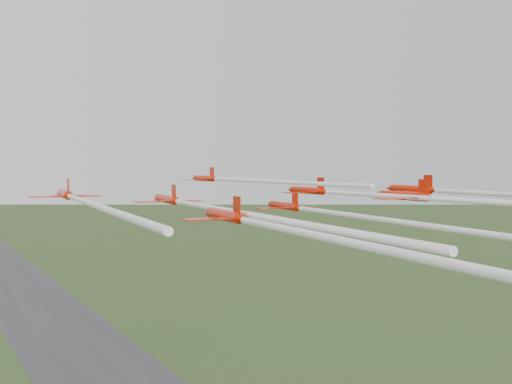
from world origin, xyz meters
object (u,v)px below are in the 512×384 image
jet_row2_left (206,207)px  jet_row3_right (453,191)px  jet_row2_right (357,194)px  jet_row4_left (278,227)px  jet_row3_mid (326,212)px  jet_lead (236,180)px  jet_row4_right (472,200)px  jet_row3_left (79,200)px

jet_row2_left → jet_row3_right: jet_row3_right is taller
jet_row2_right → jet_row4_left: size_ratio=0.95×
jet_row2_left → jet_row3_mid: (12.61, -6.96, -0.60)m
jet_row3_mid → jet_row4_left: size_ratio=0.87×
jet_row2_left → jet_row2_right: size_ratio=1.22×
jet_lead → jet_row3_right: (23.71, -22.42, -1.49)m
jet_row4_right → jet_row2_right: bearing=94.4°
jet_row2_left → jet_row4_left: jet_row2_left is taller
jet_row3_right → jet_lead: bearing=140.7°
jet_lead → jet_row3_left: 38.98m
jet_row2_left → jet_row3_left: jet_row3_left is taller
jet_row3_left → jet_row3_right: (53.97, 2.14, -0.30)m
jet_row2_right → jet_row4_right: size_ratio=1.02×
jet_row4_left → jet_lead: bearing=73.7°
jet_row2_right → jet_row3_mid: size_ratio=1.10×
jet_row3_left → jet_row4_left: (12.98, -17.51, -1.91)m
jet_lead → jet_row2_left: (-13.99, -19.52, -2.68)m
jet_row2_left → jet_row4_right: (25.48, -17.79, 0.93)m
jet_row3_mid → jet_row4_right: (12.88, -10.84, 1.53)m
jet_lead → jet_row2_right: (10.73, -16.83, -1.75)m
jet_row3_right → jet_row2_left: bearing=179.7°
jet_row2_right → jet_row3_right: jet_row3_right is taller
jet_lead → jet_row3_right: 32.67m
jet_row3_mid → jet_row4_right: 16.90m
jet_row2_right → jet_row2_left: bearing=-173.4°
jet_row2_left → jet_row2_right: bearing=11.5°
jet_row4_left → jet_row2_right: bearing=48.1°
jet_row4_right → jet_row2_left: bearing=147.4°
jet_row3_left → jet_row3_mid: (28.86, -1.93, -2.10)m
jet_row2_left → jet_row4_right: size_ratio=1.25×
jet_lead → jet_row3_right: size_ratio=1.12×
jet_row4_right → jet_row3_right: bearing=52.9°
jet_row3_right → jet_row3_left: bearing=-173.7°
jet_row3_mid → jet_row4_right: size_ratio=0.93×
jet_row4_left → jet_row3_left: bearing=132.6°
jet_row2_right → jet_row3_right: 14.14m
jet_row3_left → jet_row2_left: bearing=22.8°
jet_lead → jet_row2_right: bearing=-56.2°
jet_lead → jet_row3_left: size_ratio=1.02×
jet_row3_left → jet_row3_right: jet_row3_right is taller
jet_row3_mid → jet_row4_left: bearing=-129.4°
jet_row3_left → jet_lead: bearing=44.7°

